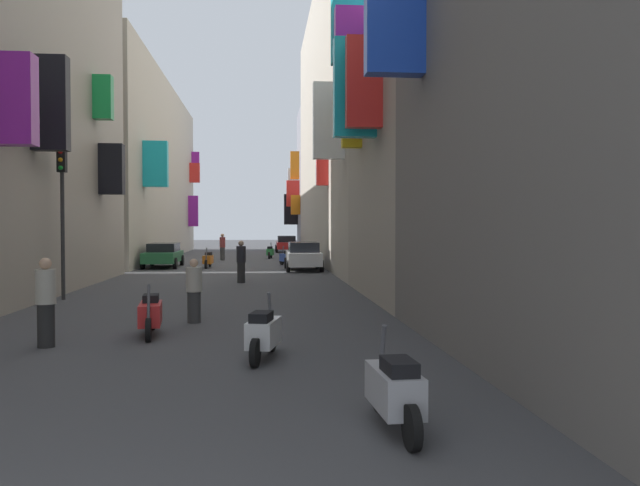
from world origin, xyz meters
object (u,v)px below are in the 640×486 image
Objects in this scene: pedestrian_near_right at (194,291)px; traffic_light_near_corner at (62,198)px; parked_car_white at (303,256)px; scooter_orange at (208,260)px; scooter_blue at (287,258)px; parked_car_green at (163,254)px; scooter_red at (150,314)px; scooter_white at (264,333)px; pedestrian_near_left at (222,247)px; scooter_green at (270,252)px; pedestrian_crossing at (46,303)px; parked_car_red at (286,243)px; pedestrian_mid_street at (241,262)px; scooter_silver at (394,389)px.

pedestrian_near_right is 0.32× the size of traffic_light_near_corner.
scooter_orange is at bearing 154.65° from parked_car_white.
parked_car_green is at bearing -174.34° from scooter_blue.
scooter_red is (0.61, -21.52, 0.00)m from scooter_orange.
parked_car_green reaches higher than scooter_orange.
scooter_white is 1.00× the size of pedestrian_near_left.
pedestrian_crossing is at bearing -98.21° from scooter_green.
pedestrian_crossing is 3.79m from pedestrian_near_right.
scooter_green is at bearing 96.19° from scooter_blue.
parked_car_white is 2.21× the size of scooter_green.
parked_car_red is 22.70m from parked_car_white.
parked_car_green is 0.94× the size of traffic_light_near_corner.
scooter_white and scooter_green have the same top height.
pedestrian_near_right is (2.49, 2.86, -0.10)m from pedestrian_crossing.
scooter_blue is (-0.65, -18.75, -0.28)m from parked_car_red.
parked_car_white reaches higher than parked_car_red.
parked_car_white is 21.20m from pedestrian_crossing.
traffic_light_near_corner reaches higher than pedestrian_crossing.
pedestrian_near_left is 1.04× the size of pedestrian_mid_street.
pedestrian_near_right reaches higher than parked_car_white.
scooter_orange is 1.05× the size of pedestrian_near_left.
scooter_green is at bearing 85.76° from pedestrian_mid_street.
parked_car_white is at bearing -82.58° from scooter_green.
parked_car_red is 43.41m from pedestrian_crossing.
traffic_light_near_corner is (-3.87, 6.89, 2.73)m from scooter_red.
pedestrian_near_right is at bearing -98.09° from scooter_blue.
parked_car_green reaches higher than scooter_green.
scooter_orange is 0.39× the size of traffic_light_near_corner.
parked_car_green is 2.22× the size of scooter_red.
pedestrian_near_left reaches higher than parked_car_green.
scooter_silver is 7.84m from pedestrian_crossing.
scooter_green is at bearing 81.79° from pedestrian_crossing.
scooter_orange is 28.47m from scooter_silver.
parked_car_red is 20.86m from parked_car_green.
parked_car_white is 11.11m from pedestrian_near_left.
scooter_blue is at bearing 80.73° from scooter_red.
scooter_green is at bearing 84.69° from scooter_red.
scooter_green is 29.48m from pedestrian_near_right.
parked_car_green is 2.59× the size of pedestrian_mid_street.
scooter_blue is at bearing 64.74° from traffic_light_near_corner.
parked_car_red is 2.67× the size of pedestrian_near_right.
parked_car_red is at bearing 84.36° from pedestrian_mid_street.
pedestrian_mid_street is at bearing 45.26° from traffic_light_near_corner.
parked_car_red is 20.91m from scooter_orange.
parked_car_white is 4.01m from scooter_blue.
pedestrian_crossing reaches higher than parked_car_red.
scooter_blue is 11.01m from pedestrian_mid_street.
parked_car_green is 2.35× the size of scooter_silver.
traffic_light_near_corner is (-3.56, -22.27, 2.30)m from pedestrian_near_left.
parked_car_green is at bearing 114.72° from pedestrian_mid_street.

